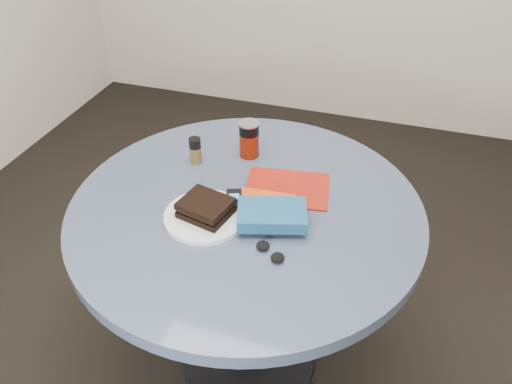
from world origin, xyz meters
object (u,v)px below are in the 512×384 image
(pepper_grinder, at_px, (195,150))
(novel, at_px, (272,215))
(sandwich, at_px, (206,208))
(red_book, at_px, (265,204))
(headphones, at_px, (270,252))
(plate, at_px, (205,216))
(mp3_player, at_px, (234,198))
(soda_can, at_px, (249,139))
(magazine, at_px, (287,188))
(table, at_px, (247,246))

(pepper_grinder, relative_size, novel, 0.47)
(sandwich, height_order, novel, sandwich)
(red_book, bearing_deg, headphones, -73.44)
(headphones, bearing_deg, plate, 158.61)
(red_book, height_order, mp3_player, mp3_player)
(sandwich, bearing_deg, soda_can, 87.82)
(plate, bearing_deg, mp3_player, 54.81)
(novel, bearing_deg, red_book, 104.07)
(pepper_grinder, height_order, novel, pepper_grinder)
(plate, bearing_deg, magazine, 48.01)
(sandwich, bearing_deg, pepper_grinder, 118.65)
(soda_can, height_order, novel, soda_can)
(sandwich, bearing_deg, magazine, 48.31)
(headphones, bearing_deg, mp3_player, 133.59)
(table, distance_m, mp3_player, 0.19)
(magazine, xyz_separation_m, red_book, (-0.04, -0.10, 0.01))
(soda_can, bearing_deg, novel, -61.79)
(pepper_grinder, distance_m, red_book, 0.31)
(red_book, bearing_deg, novel, -63.76)
(soda_can, relative_size, magazine, 0.49)
(headphones, bearing_deg, red_book, 110.65)
(sandwich, relative_size, headphones, 1.58)
(soda_can, relative_size, mp3_player, 1.40)
(soda_can, distance_m, headphones, 0.46)
(plate, bearing_deg, sandwich, 19.13)
(sandwich, xyz_separation_m, headphones, (0.20, -0.08, -0.03))
(magazine, bearing_deg, table, -139.70)
(table, height_order, sandwich, sandwich)
(sandwich, relative_size, mp3_player, 1.75)
(pepper_grinder, bearing_deg, sandwich, -61.35)
(soda_can, height_order, headphones, soda_can)
(novel, bearing_deg, table, 130.08)
(novel, bearing_deg, plate, 172.85)
(soda_can, bearing_deg, mp3_player, -81.20)
(plate, height_order, novel, novel)
(table, relative_size, magazine, 4.13)
(plate, height_order, sandwich, sandwich)
(magazine, distance_m, headphones, 0.28)
(plate, xyz_separation_m, sandwich, (0.00, 0.00, 0.03))
(mp3_player, bearing_deg, plate, -125.19)
(mp3_player, distance_m, headphones, 0.22)
(sandwich, xyz_separation_m, soda_can, (0.01, 0.33, 0.02))
(table, relative_size, novel, 5.51)
(pepper_grinder, distance_m, mp3_player, 0.25)
(magazine, relative_size, headphones, 2.56)
(mp3_player, bearing_deg, pepper_grinder, 137.99)
(table, xyz_separation_m, pepper_grinder, (-0.22, 0.16, 0.21))
(soda_can, xyz_separation_m, novel, (0.16, -0.31, -0.02))
(soda_can, xyz_separation_m, magazine, (0.16, -0.14, -0.06))
(pepper_grinder, bearing_deg, magazine, -8.98)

